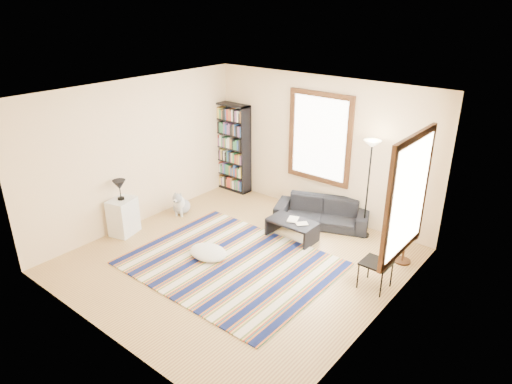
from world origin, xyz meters
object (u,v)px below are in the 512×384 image
Objects in this scene: floor_lamp at (367,190)px; coffee_table at (292,230)px; bookshelf at (232,148)px; folding_chair at (376,263)px; side_table at (404,248)px; white_cabinet at (123,216)px; floor_cushion at (208,252)px; dog at (182,202)px; sofa at (322,212)px.

coffee_table is at bearing -136.29° from floor_lamp.
folding_chair is (4.34, -1.58, -0.57)m from bookshelf.
white_cabinet is at bearing -152.49° from side_table.
floor_cushion is 0.38× the size of floor_lamp.
folding_chair is at bearing -14.27° from coffee_table.
floor_cushion is 3.31m from side_table.
floor_lamp is 3.70× the size of dog.
side_table is 0.77× the size of white_cabinet.
folding_chair is (1.87, -0.48, 0.25)m from coffee_table.
floor_cushion is 1.90m from white_cabinet.
floor_lamp reaches higher than dog.
bookshelf is at bearing 177.17° from floor_lamp.
side_table reaches higher than sofa.
side_table is 4.44m from dog.
side_table is (1.92, 0.51, 0.09)m from coffee_table.
bookshelf reaches higher than sofa.
sofa is 3.79m from white_cabinet.
bookshelf reaches higher than coffee_table.
floor_cushion is at bearing -158.98° from folding_chair.
floor_cushion is 1.88m from dog.
side_table is at bearing -24.04° from floor_lamp.
bookshelf is at bearing 155.87° from coffee_table.
dog reaches higher than floor_cushion.
sofa reaches higher than dog.
sofa is 2.57× the size of white_cabinet.
bookshelf is at bearing 152.62° from sofa.
folding_chair is (2.61, 0.97, 0.34)m from floor_cushion.
dog is at bearing -87.21° from bookshelf.
folding_chair is at bearing -58.20° from sofa.
white_cabinet is at bearing -142.10° from floor_lamp.
folding_chair reaches higher than side_table.
coffee_table is 1.79× the size of dog.
floor_cushion is (-0.74, -1.45, -0.09)m from coffee_table.
bookshelf is 3.22m from floor_cushion.
coffee_table is 2.45m from dog.
white_cabinet is 1.39× the size of dog.
floor_lamp reaches higher than coffee_table.
bookshelf is 4.65m from folding_chair.
white_cabinet is (-4.45, -1.36, -0.08)m from folding_chair.
floor_lamp is at bearing 123.02° from folding_chair.
folding_chair is 1.71× the size of dog.
coffee_table reaches higher than floor_cushion.
bookshelf is 2.33× the size of folding_chair.
bookshelf reaches higher than white_cabinet.
side_table is at bearing 36.41° from floor_cushion.
floor_cushion is 1.31× the size of side_table.
bookshelf is 3.01m from white_cabinet.
floor_lamp is at bearing 22.24° from white_cabinet.
floor_lamp is at bearing -14.74° from sofa.
white_cabinet reaches higher than floor_cushion.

